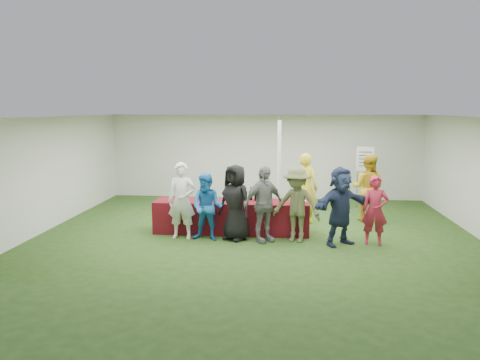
# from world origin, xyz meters

# --- Properties ---
(ground) EXTENTS (60.00, 60.00, 0.00)m
(ground) POSITION_xyz_m (0.00, 0.00, 0.00)
(ground) COLOR #284719
(ground) RESTS_ON ground
(tent) EXTENTS (10.00, 10.00, 10.00)m
(tent) POSITION_xyz_m (0.50, 1.20, 1.35)
(tent) COLOR white
(tent) RESTS_ON ground
(serving_table) EXTENTS (3.60, 0.80, 0.75)m
(serving_table) POSITION_xyz_m (-0.58, -0.38, 0.38)
(serving_table) COLOR maroon
(serving_table) RESTS_ON ground
(wine_bottles) EXTENTS (0.65, 0.16, 0.32)m
(wine_bottles) POSITION_xyz_m (0.05, -0.23, 0.87)
(wine_bottles) COLOR black
(wine_bottles) RESTS_ON serving_table
(wine_glasses) EXTENTS (1.16, 0.11, 0.16)m
(wine_glasses) POSITION_xyz_m (-1.45, -0.65, 0.86)
(wine_glasses) COLOR silver
(wine_glasses) RESTS_ON serving_table
(water_bottle) EXTENTS (0.07, 0.07, 0.23)m
(water_bottle) POSITION_xyz_m (-0.48, -0.30, 0.85)
(water_bottle) COLOR silver
(water_bottle) RESTS_ON serving_table
(bar_towel) EXTENTS (0.25, 0.18, 0.03)m
(bar_towel) POSITION_xyz_m (1.03, -0.33, 0.77)
(bar_towel) COLOR white
(bar_towel) RESTS_ON serving_table
(dump_bucket) EXTENTS (0.24, 0.24, 0.18)m
(dump_bucket) POSITION_xyz_m (0.95, -0.60, 0.84)
(dump_bucket) COLOR slate
(dump_bucket) RESTS_ON serving_table
(wine_list_sign) EXTENTS (0.50, 0.03, 1.80)m
(wine_list_sign) POSITION_xyz_m (2.96, 2.67, 1.32)
(wine_list_sign) COLOR slate
(wine_list_sign) RESTS_ON ground
(staff_pourer) EXTENTS (0.77, 0.65, 1.79)m
(staff_pourer) POSITION_xyz_m (1.17, 0.76, 0.90)
(staff_pourer) COLOR yellow
(staff_pourer) RESTS_ON ground
(staff_back) EXTENTS (1.03, 0.94, 1.73)m
(staff_back) POSITION_xyz_m (2.79, 1.11, 0.87)
(staff_back) COLOR gold
(staff_back) RESTS_ON ground
(customer_0) EXTENTS (0.63, 0.42, 1.71)m
(customer_0) POSITION_xyz_m (-1.62, -0.97, 0.86)
(customer_0) COLOR silver
(customer_0) RESTS_ON ground
(customer_1) EXTENTS (0.80, 0.66, 1.49)m
(customer_1) POSITION_xyz_m (-1.03, -1.09, 0.74)
(customer_1) COLOR #1B68B5
(customer_1) RESTS_ON ground
(customer_2) EXTENTS (0.98, 0.89, 1.68)m
(customer_2) POSITION_xyz_m (-0.43, -0.98, 0.84)
(customer_2) COLOR black
(customer_2) RESTS_ON ground
(customer_3) EXTENTS (1.03, 0.91, 1.67)m
(customer_3) POSITION_xyz_m (0.20, -1.08, 0.84)
(customer_3) COLOR slate
(customer_3) RESTS_ON ground
(customer_4) EXTENTS (1.22, 0.95, 1.65)m
(customer_4) POSITION_xyz_m (0.92, -1.01, 0.83)
(customer_4) COLOR #515530
(customer_4) RESTS_ON ground
(customer_5) EXTENTS (1.57, 1.31, 1.69)m
(customer_5) POSITION_xyz_m (1.84, -1.17, 0.84)
(customer_5) COLOR #1E2945
(customer_5) RESTS_ON ground
(customer_6) EXTENTS (0.59, 0.43, 1.49)m
(customer_6) POSITION_xyz_m (2.58, -1.07, 0.75)
(customer_6) COLOR maroon
(customer_6) RESTS_ON ground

